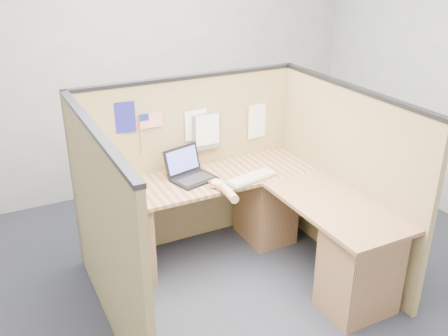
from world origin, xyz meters
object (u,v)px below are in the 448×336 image
l_desk (247,229)px  keyboard (252,178)px  mouse (216,185)px  laptop (191,171)px

l_desk → keyboard: keyboard is taller
keyboard → mouse: mouse is taller
l_desk → keyboard: 0.43m
keyboard → mouse: (-0.33, 0.00, 0.01)m
l_desk → keyboard: (0.15, 0.19, 0.35)m
laptop → mouse: laptop is taller
laptop → keyboard: size_ratio=0.83×
laptop → keyboard: bearing=-46.9°
laptop → mouse: 0.29m
l_desk → mouse: mouse is taller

